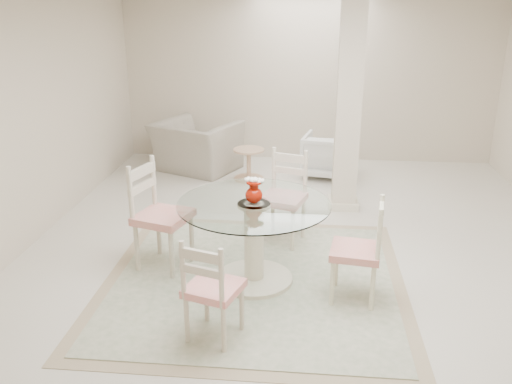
# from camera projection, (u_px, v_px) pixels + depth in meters

# --- Properties ---
(ground) EXTENTS (7.00, 7.00, 0.00)m
(ground) POSITION_uv_depth(u_px,v_px,m) (303.00, 248.00, 5.92)
(ground) COLOR silver
(ground) RESTS_ON ground
(room_shell) EXTENTS (6.02, 7.02, 2.71)m
(room_shell) POSITION_uv_depth(u_px,v_px,m) (308.00, 77.00, 5.28)
(room_shell) COLOR beige
(room_shell) RESTS_ON ground
(column) EXTENTS (0.30, 0.30, 2.70)m
(column) POSITION_uv_depth(u_px,v_px,m) (349.00, 104.00, 6.63)
(column) COLOR beige
(column) RESTS_ON ground
(area_rug) EXTENTS (2.89, 2.89, 0.02)m
(area_rug) POSITION_uv_depth(u_px,v_px,m) (254.00, 281.00, 5.23)
(area_rug) COLOR tan
(area_rug) RESTS_ON ground
(dining_table) EXTENTS (1.41, 1.41, 0.82)m
(dining_table) POSITION_uv_depth(u_px,v_px,m) (254.00, 243.00, 5.09)
(dining_table) COLOR beige
(dining_table) RESTS_ON ground
(red_vase) EXTENTS (0.18, 0.16, 0.24)m
(red_vase) POSITION_uv_depth(u_px,v_px,m) (254.00, 191.00, 4.92)
(red_vase) COLOR #9D1304
(red_vase) RESTS_ON dining_table
(dining_chair_east) EXTENTS (0.48, 0.48, 1.06)m
(dining_chair_east) POSITION_uv_depth(u_px,v_px,m) (364.00, 244.00, 4.74)
(dining_chair_east) COLOR #F2ECC7
(dining_chair_east) RESTS_ON ground
(dining_chair_north) EXTENTS (0.56, 0.56, 1.13)m
(dining_chair_north) POSITION_uv_depth(u_px,v_px,m) (285.00, 190.00, 5.94)
(dining_chair_north) COLOR beige
(dining_chair_north) RESTS_ON ground
(dining_chair_west) EXTENTS (0.61, 0.61, 1.21)m
(dining_chair_west) POSITION_uv_depth(u_px,v_px,m) (156.00, 207.00, 5.34)
(dining_chair_west) COLOR beige
(dining_chair_west) RESTS_ON ground
(dining_chair_south) EXTENTS (0.50, 0.50, 0.99)m
(dining_chair_south) POSITION_uv_depth(u_px,v_px,m) (210.00, 283.00, 4.16)
(dining_chair_south) COLOR beige
(dining_chair_south) RESTS_ON ground
(recliner_taupe) EXTENTS (1.50, 1.43, 0.77)m
(recliner_taupe) POSITION_uv_depth(u_px,v_px,m) (196.00, 146.00, 8.44)
(recliner_taupe) COLOR #A29786
(recliner_taupe) RESTS_ON ground
(armchair_white) EXTENTS (0.83, 0.84, 0.65)m
(armchair_white) POSITION_uv_depth(u_px,v_px,m) (327.00, 155.00, 8.18)
(armchair_white) COLOR silver
(armchair_white) RESTS_ON ground
(side_table) EXTENTS (0.46, 0.46, 0.48)m
(side_table) POSITION_uv_depth(u_px,v_px,m) (249.00, 166.00, 8.04)
(side_table) COLOR tan
(side_table) RESTS_ON ground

